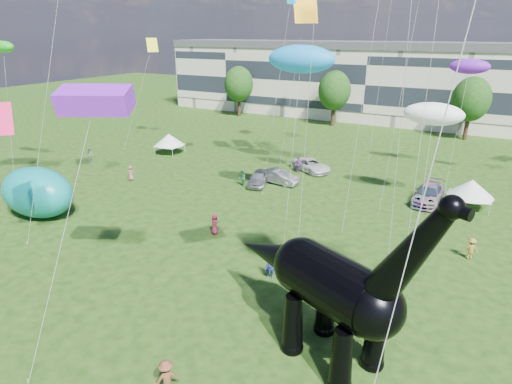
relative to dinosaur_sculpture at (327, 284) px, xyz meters
The scene contains 15 objects.
ground 6.94m from the dinosaur_sculpture, 161.78° to the right, with size 220.00×220.00×0.00m, color #16330C.
terrace_row 61.72m from the dinosaur_sculpture, 102.64° to the left, with size 78.00×11.00×12.00m, color beige.
tree_far_left 62.34m from the dinosaur_sculpture, 124.74° to the left, with size 5.20×5.20×9.44m.
tree_mid_left 54.15m from the dinosaur_sculpture, 108.88° to the left, with size 5.20×5.20×9.44m.
tree_mid_right 51.31m from the dinosaur_sculpture, 87.21° to the left, with size 5.20×5.20×9.44m.
dinosaur_sculpture is the anchor object (origin of this frame).
car_silver 24.65m from the dinosaur_sculpture, 125.83° to the left, with size 1.73×4.29×1.46m, color #B9B9BE.
car_grey 24.90m from the dinosaur_sculpture, 121.15° to the left, with size 1.51×4.34×1.43m, color slate.
car_white 29.09m from the dinosaur_sculpture, 113.21° to the left, with size 2.33×5.05×1.40m, color silver.
car_dark 23.34m from the dinosaur_sculpture, 86.27° to the left, with size 2.22×5.45×1.58m, color #595960.
gazebo_near 23.92m from the dinosaur_sculpture, 78.24° to the left, with size 4.54×4.54×2.66m.
gazebo_left 39.00m from the dinosaur_sculpture, 140.45° to the left, with size 3.95×3.95×2.58m.
inflatable_teal 27.12m from the dinosaur_sculpture, behind, with size 6.83×4.27×4.27m, color #0B898B.
visitors 16.08m from the dinosaur_sculpture, 120.26° to the left, with size 52.75×42.56×1.82m.
kites 21.25m from the dinosaur_sculpture, 105.49° to the left, with size 62.38×47.10×31.76m.
Camera 1 is at (10.78, -14.58, 14.72)m, focal length 30.00 mm.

